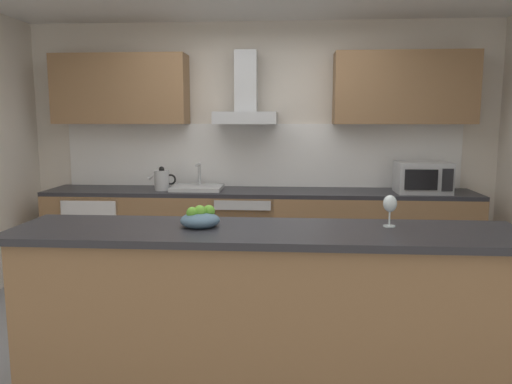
# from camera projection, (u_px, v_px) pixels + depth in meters

# --- Properties ---
(ground) EXTENTS (5.87, 4.64, 0.02)m
(ground) POSITION_uv_depth(u_px,v_px,m) (244.00, 343.00, 3.60)
(ground) COLOR gray
(wall_back) EXTENTS (5.87, 0.12, 2.60)m
(wall_back) POSITION_uv_depth(u_px,v_px,m) (261.00, 148.00, 5.27)
(wall_back) COLOR silver
(wall_back) RESTS_ON ground
(backsplash_tile) EXTENTS (4.14, 0.02, 0.66)m
(backsplash_tile) POSITION_uv_depth(u_px,v_px,m) (260.00, 155.00, 5.20)
(backsplash_tile) COLOR white
(counter_back) EXTENTS (4.28, 0.60, 0.90)m
(counter_back) POSITION_uv_depth(u_px,v_px,m) (258.00, 234.00, 5.01)
(counter_back) COLOR olive
(counter_back) RESTS_ON ground
(counter_island) EXTENTS (2.80, 0.64, 1.01)m
(counter_island) POSITION_uv_depth(u_px,v_px,m) (265.00, 317.00, 2.76)
(counter_island) COLOR olive
(counter_island) RESTS_ON ground
(upper_cabinets) EXTENTS (4.22, 0.32, 0.70)m
(upper_cabinets) POSITION_uv_depth(u_px,v_px,m) (259.00, 89.00, 4.95)
(upper_cabinets) COLOR olive
(oven) EXTENTS (0.60, 0.62, 0.80)m
(oven) POSITION_uv_depth(u_px,v_px,m) (245.00, 234.00, 5.00)
(oven) COLOR slate
(oven) RESTS_ON ground
(refrigerator) EXTENTS (0.58, 0.60, 0.85)m
(refrigerator) POSITION_uv_depth(u_px,v_px,m) (101.00, 235.00, 5.11)
(refrigerator) COLOR white
(refrigerator) RESTS_ON ground
(microwave) EXTENTS (0.50, 0.38, 0.30)m
(microwave) POSITION_uv_depth(u_px,v_px,m) (423.00, 178.00, 4.76)
(microwave) COLOR #B7BABC
(microwave) RESTS_ON counter_back
(sink) EXTENTS (0.50, 0.40, 0.26)m
(sink) POSITION_uv_depth(u_px,v_px,m) (197.00, 187.00, 4.97)
(sink) COLOR silver
(sink) RESTS_ON counter_back
(kettle) EXTENTS (0.29, 0.15, 0.24)m
(kettle) POSITION_uv_depth(u_px,v_px,m) (162.00, 180.00, 4.94)
(kettle) COLOR #B7BABC
(kettle) RESTS_ON counter_back
(range_hood) EXTENTS (0.62, 0.45, 0.72)m
(range_hood) POSITION_uv_depth(u_px,v_px,m) (246.00, 101.00, 4.93)
(range_hood) COLOR #B7BABC
(wine_glass) EXTENTS (0.08, 0.08, 0.18)m
(wine_glass) POSITION_uv_depth(u_px,v_px,m) (390.00, 205.00, 2.73)
(wine_glass) COLOR silver
(wine_glass) RESTS_ON counter_island
(fruit_bowl) EXTENTS (0.22, 0.22, 0.13)m
(fruit_bowl) POSITION_uv_depth(u_px,v_px,m) (200.00, 219.00, 2.74)
(fruit_bowl) COLOR slate
(fruit_bowl) RESTS_ON counter_island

